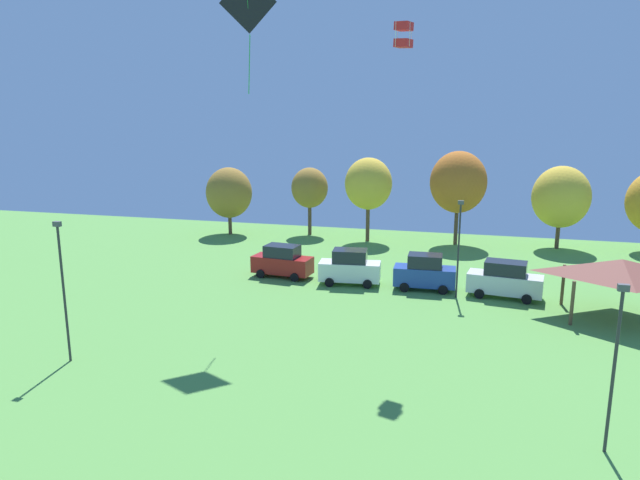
{
  "coord_description": "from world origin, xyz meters",
  "views": [
    {
      "loc": [
        4.24,
        1.53,
        11.67
      ],
      "look_at": [
        0.72,
        14.55,
        8.74
      ],
      "focal_mm": 32.0,
      "sensor_mm": 36.0,
      "label": 1
    }
  ],
  "objects_px": {
    "kite_flying_3": "(248,6)",
    "treeline_tree_3": "(458,182)",
    "parked_car_leftmost": "(282,261)",
    "treeline_tree_1": "(310,188)",
    "light_post_1": "(615,360)",
    "kite_flying_0": "(404,35)",
    "light_post_2": "(459,244)",
    "light_post_0": "(63,285)",
    "parked_car_third_from_left": "(425,273)",
    "treeline_tree_0": "(229,193)",
    "parked_car_second_from_left": "(350,267)",
    "treeline_tree_2": "(368,184)",
    "park_pavilion": "(622,268)",
    "treeline_tree_4": "(561,197)",
    "parked_car_rightmost_in_row": "(505,280)"
  },
  "relations": [
    {
      "from": "kite_flying_3",
      "to": "treeline_tree_0",
      "type": "relative_size",
      "value": 0.98
    },
    {
      "from": "parked_car_rightmost_in_row",
      "to": "light_post_0",
      "type": "height_order",
      "value": "light_post_0"
    },
    {
      "from": "kite_flying_3",
      "to": "treeline_tree_1",
      "type": "relative_size",
      "value": 0.98
    },
    {
      "from": "kite_flying_0",
      "to": "light_post_1",
      "type": "distance_m",
      "value": 18.06
    },
    {
      "from": "park_pavilion",
      "to": "treeline_tree_0",
      "type": "relative_size",
      "value": 1.07
    },
    {
      "from": "park_pavilion",
      "to": "treeline_tree_4",
      "type": "xyz_separation_m",
      "value": [
        -1.02,
        18.66,
        1.6
      ]
    },
    {
      "from": "parked_car_leftmost",
      "to": "parked_car_second_from_left",
      "type": "xyz_separation_m",
      "value": [
        5.23,
        -0.56,
        0.05
      ]
    },
    {
      "from": "parked_car_leftmost",
      "to": "treeline_tree_4",
      "type": "bearing_deg",
      "value": 42.31
    },
    {
      "from": "parked_car_rightmost_in_row",
      "to": "treeline_tree_4",
      "type": "distance_m",
      "value": 17.39
    },
    {
      "from": "parked_car_third_from_left",
      "to": "treeline_tree_0",
      "type": "bearing_deg",
      "value": 143.76
    },
    {
      "from": "parked_car_rightmost_in_row",
      "to": "treeline_tree_4",
      "type": "relative_size",
      "value": 0.66
    },
    {
      "from": "parked_car_third_from_left",
      "to": "treeline_tree_1",
      "type": "height_order",
      "value": "treeline_tree_1"
    },
    {
      "from": "kite_flying_0",
      "to": "treeline_tree_1",
      "type": "bearing_deg",
      "value": 116.44
    },
    {
      "from": "park_pavilion",
      "to": "light_post_2",
      "type": "distance_m",
      "value": 9.43
    },
    {
      "from": "parked_car_third_from_left",
      "to": "treeline_tree_2",
      "type": "bearing_deg",
      "value": 112.66
    },
    {
      "from": "kite_flying_0",
      "to": "treeline_tree_2",
      "type": "distance_m",
      "value": 25.31
    },
    {
      "from": "park_pavilion",
      "to": "treeline_tree_3",
      "type": "xyz_separation_m",
      "value": [
        -9.94,
        18.04,
        2.71
      ]
    },
    {
      "from": "parked_car_leftmost",
      "to": "treeline_tree_1",
      "type": "xyz_separation_m",
      "value": [
        -2.36,
        15.45,
        3.54
      ]
    },
    {
      "from": "light_post_0",
      "to": "parked_car_third_from_left",
      "type": "bearing_deg",
      "value": 46.34
    },
    {
      "from": "parked_car_third_from_left",
      "to": "treeline_tree_1",
      "type": "relative_size",
      "value": 0.62
    },
    {
      "from": "kite_flying_0",
      "to": "treeline_tree_4",
      "type": "xyz_separation_m",
      "value": [
        11.37,
        23.84,
        -11.01
      ]
    },
    {
      "from": "parked_car_leftmost",
      "to": "light_post_1",
      "type": "bearing_deg",
      "value": -39.05
    },
    {
      "from": "light_post_1",
      "to": "kite_flying_0",
      "type": "bearing_deg",
      "value": 131.6
    },
    {
      "from": "parked_car_leftmost",
      "to": "treeline_tree_1",
      "type": "height_order",
      "value": "treeline_tree_1"
    },
    {
      "from": "treeline_tree_4",
      "to": "treeline_tree_0",
      "type": "bearing_deg",
      "value": -176.71
    },
    {
      "from": "kite_flying_3",
      "to": "light_post_0",
      "type": "xyz_separation_m",
      "value": [
        -5.79,
        -9.81,
        -13.87
      ]
    },
    {
      "from": "parked_car_rightmost_in_row",
      "to": "treeline_tree_3",
      "type": "distance_m",
      "value": 16.68
    },
    {
      "from": "parked_car_leftmost",
      "to": "parked_car_third_from_left",
      "type": "bearing_deg",
      "value": 3.35
    },
    {
      "from": "light_post_2",
      "to": "kite_flying_0",
      "type": "bearing_deg",
      "value": -114.59
    },
    {
      "from": "light_post_2",
      "to": "treeline_tree_3",
      "type": "bearing_deg",
      "value": 92.29
    },
    {
      "from": "parked_car_rightmost_in_row",
      "to": "light_post_0",
      "type": "bearing_deg",
      "value": -134.77
    },
    {
      "from": "light_post_0",
      "to": "treeline_tree_4",
      "type": "relative_size",
      "value": 0.93
    },
    {
      "from": "parked_car_second_from_left",
      "to": "treeline_tree_2",
      "type": "height_order",
      "value": "treeline_tree_2"
    },
    {
      "from": "light_post_2",
      "to": "kite_flying_3",
      "type": "bearing_deg",
      "value": -156.05
    },
    {
      "from": "kite_flying_3",
      "to": "light_post_1",
      "type": "xyz_separation_m",
      "value": [
        17.77,
        -11.41,
        -14.23
      ]
    },
    {
      "from": "treeline_tree_3",
      "to": "parked_car_rightmost_in_row",
      "type": "bearing_deg",
      "value": -76.67
    },
    {
      "from": "kite_flying_3",
      "to": "parked_car_leftmost",
      "type": "distance_m",
      "value": 18.01
    },
    {
      "from": "parked_car_second_from_left",
      "to": "light_post_2",
      "type": "relative_size",
      "value": 0.69
    },
    {
      "from": "light_post_0",
      "to": "parked_car_second_from_left",
      "type": "bearing_deg",
      "value": 57.48
    },
    {
      "from": "treeline_tree_0",
      "to": "treeline_tree_3",
      "type": "distance_m",
      "value": 22.29
    },
    {
      "from": "treeline_tree_1",
      "to": "treeline_tree_2",
      "type": "xyz_separation_m",
      "value": [
        6.18,
        -1.5,
        0.77
      ]
    },
    {
      "from": "parked_car_second_from_left",
      "to": "treeline_tree_3",
      "type": "xyz_separation_m",
      "value": [
        6.77,
        15.28,
        4.56
      ]
    },
    {
      "from": "kite_flying_3",
      "to": "parked_car_leftmost",
      "type": "height_order",
      "value": "kite_flying_3"
    },
    {
      "from": "treeline_tree_0",
      "to": "parked_car_second_from_left",
      "type": "bearing_deg",
      "value": -42.44
    },
    {
      "from": "light_post_1",
      "to": "treeline_tree_2",
      "type": "relative_size",
      "value": 0.78
    },
    {
      "from": "light_post_2",
      "to": "parked_car_leftmost",
      "type": "bearing_deg",
      "value": 172.3
    },
    {
      "from": "parked_car_leftmost",
      "to": "treeline_tree_1",
      "type": "distance_m",
      "value": 16.02
    },
    {
      "from": "kite_flying_3",
      "to": "treeline_tree_3",
      "type": "xyz_separation_m",
      "value": [
        11.37,
        21.77,
        -11.94
      ]
    },
    {
      "from": "parked_car_leftmost",
      "to": "light_post_2",
      "type": "distance_m",
      "value": 13.0
    },
    {
      "from": "parked_car_third_from_left",
      "to": "light_post_0",
      "type": "bearing_deg",
      "value": -135.7
    }
  ]
}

